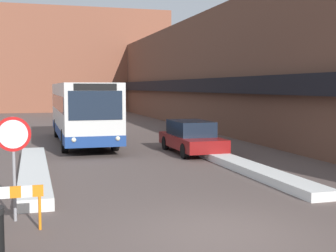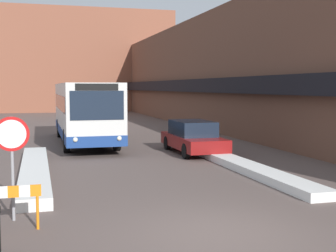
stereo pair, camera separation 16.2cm
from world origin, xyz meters
TOP-DOWN VIEW (x-y plane):
  - ground_plane at (0.00, 0.00)m, footprint 160.00×160.00m
  - building_row_right at (9.97, 24.00)m, footprint 5.50×60.00m
  - building_backdrop_far at (0.00, 50.87)m, footprint 26.00×8.00m
  - snow_bank_left at (-3.60, 7.53)m, footprint 0.90×9.82m
  - snow_bank_right at (3.60, 6.79)m, footprint 0.90×10.42m
  - city_bus at (-1.10, 16.13)m, footprint 2.56×11.09m
  - parked_car_front at (3.20, 11.05)m, footprint 1.80×4.64m
  - stop_sign at (-4.02, 2.02)m, footprint 0.76×0.08m
  - construction_barricade at (-3.98, 1.24)m, footprint 1.10×0.06m

SIDE VIEW (x-z plane):
  - ground_plane at x=0.00m, z-range 0.00..0.00m
  - snow_bank_right at x=3.60m, z-range 0.00..0.27m
  - snow_bank_left at x=-3.60m, z-range 0.00..0.31m
  - construction_barricade at x=-3.98m, z-range 0.20..1.14m
  - parked_car_front at x=3.20m, z-range 0.00..1.45m
  - stop_sign at x=-4.02m, z-range 0.52..2.83m
  - city_bus at x=-1.10m, z-range 0.14..3.28m
  - building_row_right at x=9.97m, z-range -0.01..7.96m
  - building_backdrop_far at x=0.00m, z-range 0.00..12.28m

